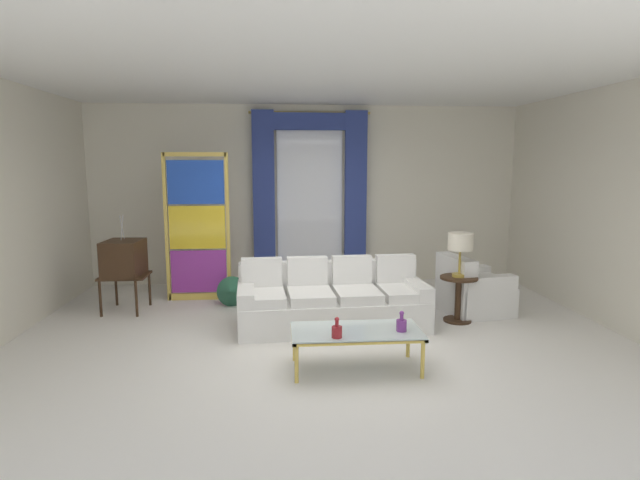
% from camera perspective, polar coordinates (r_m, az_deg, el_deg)
% --- Properties ---
extents(ground_plane, '(16.00, 16.00, 0.00)m').
position_cam_1_polar(ground_plane, '(6.02, 0.21, -11.25)').
color(ground_plane, white).
extents(wall_rear, '(8.00, 0.12, 3.00)m').
position_cam_1_polar(wall_rear, '(8.73, -1.53, 5.05)').
color(wall_rear, silver).
rests_on(wall_rear, ground).
extents(wall_left, '(0.12, 7.00, 3.00)m').
position_cam_1_polar(wall_left, '(7.02, -31.64, 2.89)').
color(wall_left, silver).
rests_on(wall_left, ground).
extents(wall_right, '(0.12, 7.00, 3.00)m').
position_cam_1_polar(wall_right, '(7.51, 28.86, 3.40)').
color(wall_right, silver).
rests_on(wall_right, ground).
extents(ceiling_slab, '(8.00, 7.60, 0.04)m').
position_cam_1_polar(ceiling_slab, '(6.53, -0.41, 17.22)').
color(ceiling_slab, white).
extents(curtained_window, '(2.00, 0.17, 2.70)m').
position_cam_1_polar(curtained_window, '(8.55, -1.13, 6.59)').
color(curtained_window, white).
rests_on(curtained_window, ground).
extents(couch_white_long, '(2.38, 1.04, 0.86)m').
position_cam_1_polar(couch_white_long, '(6.48, 1.31, -6.95)').
color(couch_white_long, white).
rests_on(couch_white_long, ground).
extents(coffee_table, '(1.29, 0.63, 0.41)m').
position_cam_1_polar(coffee_table, '(5.14, 4.06, -10.36)').
color(coffee_table, silver).
rests_on(coffee_table, ground).
extents(bottle_blue_decanter, '(0.10, 0.10, 0.20)m').
position_cam_1_polar(bottle_blue_decanter, '(4.88, 1.90, -10.12)').
color(bottle_blue_decanter, maroon).
rests_on(bottle_blue_decanter, coffee_table).
extents(bottle_crystal_tall, '(0.10, 0.10, 0.20)m').
position_cam_1_polar(bottle_crystal_tall, '(5.12, 9.12, -9.30)').
color(bottle_crystal_tall, '#753384').
rests_on(bottle_crystal_tall, coffee_table).
extents(vintage_tv, '(0.62, 0.63, 1.35)m').
position_cam_1_polar(vintage_tv, '(7.51, -21.14, -2.06)').
color(vintage_tv, '#382314').
rests_on(vintage_tv, ground).
extents(armchair_white, '(0.94, 0.93, 0.80)m').
position_cam_1_polar(armchair_white, '(7.32, 16.61, -5.63)').
color(armchair_white, white).
rests_on(armchair_white, ground).
extents(stained_glass_divider, '(0.95, 0.05, 2.20)m').
position_cam_1_polar(stained_glass_divider, '(7.75, -13.57, 1.07)').
color(stained_glass_divider, gold).
rests_on(stained_glass_divider, ground).
extents(peacock_figurine, '(0.44, 0.60, 0.50)m').
position_cam_1_polar(peacock_figurine, '(7.40, -9.91, -5.78)').
color(peacock_figurine, beige).
rests_on(peacock_figurine, ground).
extents(round_side_table, '(0.48, 0.48, 0.59)m').
position_cam_1_polar(round_side_table, '(6.86, 15.23, -5.94)').
color(round_side_table, '#382314').
rests_on(round_side_table, ground).
extents(table_lamp_brass, '(0.32, 0.32, 0.57)m').
position_cam_1_polar(table_lamp_brass, '(6.73, 15.46, -0.38)').
color(table_lamp_brass, '#B29338').
rests_on(table_lamp_brass, round_side_table).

